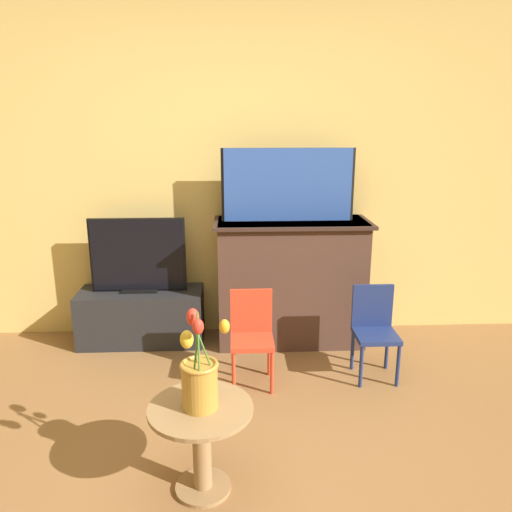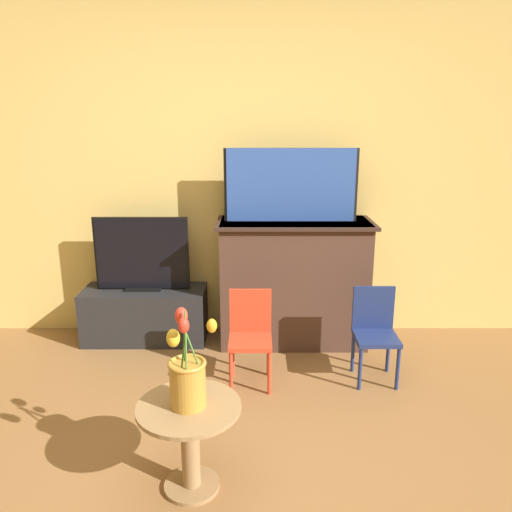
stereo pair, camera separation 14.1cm
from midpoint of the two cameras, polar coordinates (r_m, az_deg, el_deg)
wall_back at (r=3.88m, az=-3.76°, el=10.49°), size 8.00×0.06×2.70m
fireplace_mantel at (r=3.82m, az=2.90°, el=-2.78°), size 1.15×0.49×0.95m
painting at (r=3.66m, az=2.50°, el=8.12°), size 0.97×0.03×0.53m
tv_stand at (r=3.99m, az=-13.97°, el=-6.73°), size 0.94×0.38×0.41m
tv_monitor at (r=3.85m, az=-14.42°, el=-0.04°), size 0.71×0.12×0.56m
chair_red at (r=3.26m, az=-1.81°, el=-8.70°), size 0.27×0.27×0.61m
chair_blue at (r=3.42m, az=12.16°, el=-7.88°), size 0.27×0.27×0.61m
side_table at (r=2.43m, az=-8.10°, el=-19.67°), size 0.48×0.48×0.44m
vase_tulips at (r=2.27m, az=-8.40°, el=-13.59°), size 0.22×0.23×0.47m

